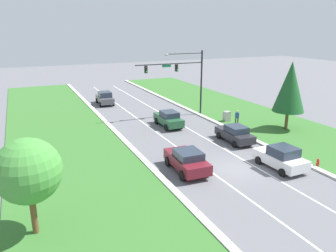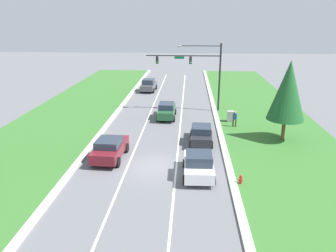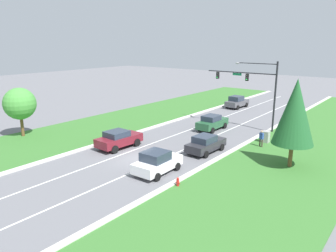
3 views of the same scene
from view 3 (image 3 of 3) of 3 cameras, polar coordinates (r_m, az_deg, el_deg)
name	(u,v)px [view 3 (image 3 of 3)]	position (r m, az deg, el deg)	size (l,w,h in m)	color
ground_plane	(136,159)	(28.48, -5.52, -5.71)	(160.00, 160.00, 0.00)	slate
curb_strip_right	(191,174)	(25.15, 3.99, -8.30)	(0.50, 90.00, 0.15)	beige
curb_strip_left	(94,146)	(32.41, -12.82, -3.34)	(0.50, 90.00, 0.15)	beige
grass_verge_right	(256,193)	(22.93, 15.14, -11.25)	(10.00, 90.00, 0.08)	#38702D
grass_verge_left	(61,136)	(36.50, -18.08, -1.75)	(10.00, 90.00, 0.08)	#38702D
lane_stripe_inner_left	(122,154)	(29.68, -8.06, -4.93)	(0.14, 81.00, 0.01)	white
lane_stripe_inner_right	(152,163)	(27.34, -2.75, -6.52)	(0.14, 81.00, 0.01)	white
traffic_signal_mast	(254,84)	(38.16, 14.78, 7.13)	(8.49, 0.41, 7.77)	black
burgundy_sedan	(119,139)	(31.29, -8.59, -2.24)	(2.33, 4.57, 1.69)	maroon
charcoal_sedan	(206,144)	(29.94, 6.57, -3.09)	(2.08, 4.34, 1.60)	#28282D
forest_sedan	(212,122)	(37.60, 7.68, 0.63)	(1.98, 4.47, 1.73)	#235633
graphite_sedan	(237,102)	(50.95, 11.89, 4.13)	(2.19, 4.45, 1.81)	#4C4C51
white_sedan	(157,162)	(25.17, -1.93, -6.32)	(2.23, 4.15, 1.76)	white
utility_cabinet	(266,137)	(33.90, 16.63, -1.86)	(0.70, 0.60, 1.21)	#9E9E99
pedestrian	(261,138)	(32.26, 15.95, -2.02)	(0.43, 0.32, 1.69)	#42382D
fire_hydrant	(178,182)	(23.04, 1.71, -9.77)	(0.34, 0.20, 0.70)	red
conifer_near_right_tree	(295,112)	(27.07, 21.23, 2.28)	(3.22, 3.22, 7.12)	brown
oak_near_left_tree	(20,104)	(37.29, -24.43, 3.54)	(3.32, 3.32, 5.22)	brown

